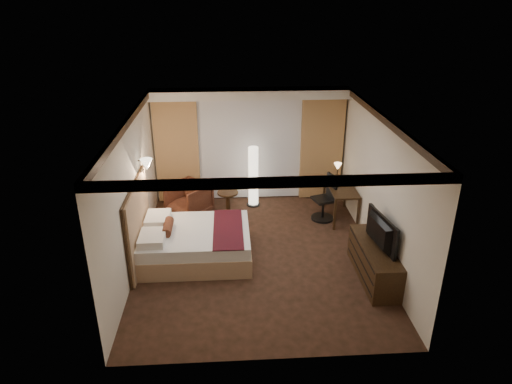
{
  "coord_description": "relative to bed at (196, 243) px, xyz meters",
  "views": [
    {
      "loc": [
        -0.51,
        -7.57,
        4.68
      ],
      "look_at": [
        0.0,
        0.4,
        1.15
      ],
      "focal_mm": 32.0,
      "sensor_mm": 36.0,
      "label": 1
    }
  ],
  "objects": [
    {
      "name": "crown_molding",
      "position": [
        1.17,
        0.01,
        2.34
      ],
      "size": [
        4.5,
        5.5,
        0.12
      ],
      "primitive_type": null,
      "color": "black",
      "rests_on": "ceiling"
    },
    {
      "name": "back_wall",
      "position": [
        1.17,
        2.76,
        1.05
      ],
      "size": [
        4.5,
        0.02,
        2.7
      ],
      "primitive_type": "cube",
      "color": "white",
      "rests_on": "floor"
    },
    {
      "name": "curtain_right_drape",
      "position": [
        2.87,
        2.62,
        0.95
      ],
      "size": [
        1.0,
        0.14,
        2.45
      ],
      "primitive_type": "cube",
      "color": "tan",
      "rests_on": "back_wall"
    },
    {
      "name": "floor",
      "position": [
        1.17,
        0.01,
        -0.3
      ],
      "size": [
        4.5,
        5.5,
        0.01
      ],
      "primitive_type": "cube",
      "color": "black",
      "rests_on": "ground"
    },
    {
      "name": "television",
      "position": [
        3.14,
        -0.87,
        0.64
      ],
      "size": [
        0.75,
        1.13,
        0.14
      ],
      "primitive_type": "imported",
      "rotation": [
        0.0,
        0.0,
        1.72
      ],
      "color": "black",
      "rests_on": "dresser"
    },
    {
      "name": "floor_lamp",
      "position": [
        1.22,
        2.26,
        0.43
      ],
      "size": [
        0.31,
        0.31,
        1.46
      ],
      "primitive_type": null,
      "color": "white",
      "rests_on": "floor"
    },
    {
      "name": "desk_lamp",
      "position": [
        3.12,
        1.95,
        0.62
      ],
      "size": [
        0.18,
        0.18,
        0.34
      ],
      "primitive_type": null,
      "color": "#FFD899",
      "rests_on": "desk"
    },
    {
      "name": "right_wall",
      "position": [
        3.42,
        0.01,
        1.05
      ],
      "size": [
        0.02,
        5.5,
        2.7
      ],
      "primitive_type": "cube",
      "color": "white",
      "rests_on": "floor"
    },
    {
      "name": "headboard",
      "position": [
        -1.03,
        0.0,
        0.45
      ],
      "size": [
        0.12,
        1.9,
        1.5
      ],
      "primitive_type": null,
      "color": "tan",
      "rests_on": "floor"
    },
    {
      "name": "wall_sconce",
      "position": [
        -0.92,
        0.8,
        1.32
      ],
      "size": [
        0.24,
        0.24,
        0.24
      ],
      "primitive_type": null,
      "color": "white",
      "rests_on": "left_wall"
    },
    {
      "name": "side_table",
      "position": [
        0.62,
        1.88,
        -0.04
      ],
      "size": [
        0.47,
        0.47,
        0.52
      ],
      "primitive_type": null,
      "color": "black",
      "rests_on": "floor"
    },
    {
      "name": "curtain_sheer",
      "position": [
        1.17,
        2.68,
        0.95
      ],
      "size": [
        2.48,
        0.04,
        2.45
      ],
      "primitive_type": "cube",
      "color": "silver",
      "rests_on": "back_wall"
    },
    {
      "name": "office_chair",
      "position": [
        2.72,
        1.43,
        0.22
      ],
      "size": [
        0.63,
        0.63,
        1.04
      ],
      "primitive_type": null,
      "rotation": [
        0.0,
        0.0,
        0.32
      ],
      "color": "black",
      "rests_on": "floor"
    },
    {
      "name": "left_wall",
      "position": [
        -1.08,
        0.01,
        1.05
      ],
      "size": [
        0.02,
        5.5,
        2.7
      ],
      "primitive_type": "cube",
      "color": "white",
      "rests_on": "floor"
    },
    {
      "name": "armchair",
      "position": [
        -0.26,
        1.85,
        0.11
      ],
      "size": [
        1.1,
        1.09,
        0.83
      ],
      "primitive_type": "imported",
      "rotation": [
        0.0,
        0.0,
        -0.72
      ],
      "color": "#431F14",
      "rests_on": "floor"
    },
    {
      "name": "bed",
      "position": [
        0.0,
        0.0,
        0.0
      ],
      "size": [
        2.05,
        1.6,
        0.6
      ],
      "primitive_type": null,
      "color": "white",
      "rests_on": "floor"
    },
    {
      "name": "dresser",
      "position": [
        3.17,
        -0.87,
        0.02
      ],
      "size": [
        0.5,
        1.64,
        0.64
      ],
      "primitive_type": null,
      "color": "black",
      "rests_on": "floor"
    },
    {
      "name": "curtain_left_drape",
      "position": [
        -0.53,
        2.62,
        0.95
      ],
      "size": [
        1.0,
        0.14,
        2.45
      ],
      "primitive_type": "cube",
      "color": "tan",
      "rests_on": "back_wall"
    },
    {
      "name": "soffit",
      "position": [
        1.17,
        2.51,
        2.3
      ],
      "size": [
        4.5,
        0.5,
        0.2
      ],
      "primitive_type": "cube",
      "color": "white",
      "rests_on": "ceiling"
    },
    {
      "name": "ceiling",
      "position": [
        1.17,
        0.01,
        2.4
      ],
      "size": [
        4.5,
        5.5,
        0.01
      ],
      "primitive_type": "cube",
      "color": "white",
      "rests_on": "back_wall"
    },
    {
      "name": "desk",
      "position": [
        3.12,
        1.48,
        0.08
      ],
      "size": [
        0.55,
        1.23,
        0.75
      ],
      "primitive_type": null,
      "color": "black",
      "rests_on": "floor"
    }
  ]
}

